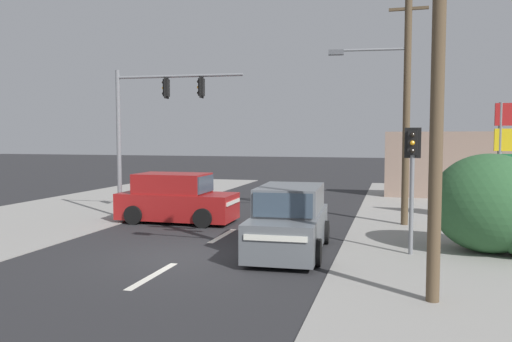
% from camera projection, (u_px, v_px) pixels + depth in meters
% --- Properties ---
extents(ground_plane, '(140.00, 140.00, 0.00)m').
position_uv_depth(ground_plane, '(187.00, 256.00, 13.79)').
color(ground_plane, '#28282B').
extents(lane_dash_near, '(0.20, 2.40, 0.01)m').
position_uv_depth(lane_dash_near, '(153.00, 276.00, 11.87)').
color(lane_dash_near, silver).
rests_on(lane_dash_near, ground).
extents(lane_dash_mid, '(0.20, 2.40, 0.01)m').
position_uv_depth(lane_dash_mid, '(223.00, 236.00, 16.67)').
color(lane_dash_mid, silver).
rests_on(lane_dash_mid, ground).
extents(lane_dash_far, '(0.20, 2.40, 0.01)m').
position_uv_depth(lane_dash_far, '(261.00, 214.00, 21.48)').
color(lane_dash_far, silver).
rests_on(lane_dash_far, ground).
extents(kerb_left_verge, '(8.00, 40.00, 0.02)m').
position_uv_depth(kerb_left_verge, '(30.00, 220.00, 19.90)').
color(kerb_left_verge, gray).
rests_on(kerb_left_verge, ground).
extents(utility_pole_foreground_right, '(3.78, 0.46, 9.02)m').
position_uv_depth(utility_pole_foreground_right, '(430.00, 56.00, 9.68)').
color(utility_pole_foreground_right, brown).
rests_on(utility_pole_foreground_right, ground).
extents(utility_pole_midground_right, '(3.78, 0.63, 9.07)m').
position_uv_depth(utility_pole_midground_right, '(403.00, 94.00, 18.40)').
color(utility_pole_midground_right, brown).
rests_on(utility_pole_midground_right, ground).
extents(traffic_signal_mast, '(5.28, 0.56, 6.00)m').
position_uv_depth(traffic_signal_mast, '(148.00, 116.00, 20.00)').
color(traffic_signal_mast, slate).
rests_on(traffic_signal_mast, ground).
extents(pedestal_signal_right_kerb, '(0.44, 0.30, 3.56)m').
position_uv_depth(pedestal_signal_right_kerb, '(412.00, 169.00, 13.80)').
color(pedestal_signal_right_kerb, slate).
rests_on(pedestal_signal_right_kerb, ground).
extents(roadside_bush, '(3.34, 2.86, 2.84)m').
position_uv_depth(roadside_bush, '(495.00, 207.00, 14.07)').
color(roadside_bush, '#2D5B33').
rests_on(roadside_bush, ground).
extents(shopfront_wall_far, '(12.00, 1.00, 3.60)m').
position_uv_depth(shopfront_wall_far, '(503.00, 166.00, 26.12)').
color(shopfront_wall_far, gray).
rests_on(shopfront_wall_far, ground).
extents(suv_receding_far, '(4.56, 2.10, 1.90)m').
position_uv_depth(suv_receding_far, '(176.00, 199.00, 19.34)').
color(suv_receding_far, maroon).
rests_on(suv_receding_far, ground).
extents(suv_oncoming_near, '(2.25, 4.63, 1.90)m').
position_uv_depth(suv_oncoming_near, '(289.00, 221.00, 14.28)').
color(suv_oncoming_near, slate).
rests_on(suv_oncoming_near, ground).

